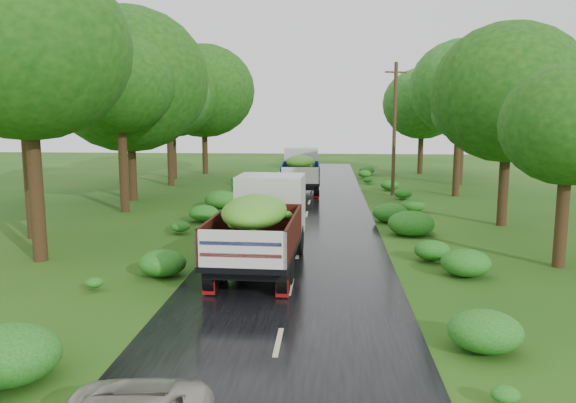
# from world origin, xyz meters

# --- Properties ---
(ground) EXTENTS (120.00, 120.00, 0.00)m
(ground) POSITION_xyz_m (0.00, 0.00, 0.00)
(ground) COLOR #12430E
(ground) RESTS_ON ground
(road) EXTENTS (6.50, 80.00, 0.02)m
(road) POSITION_xyz_m (0.00, 5.00, 0.01)
(road) COLOR black
(road) RESTS_ON ground
(road_lines) EXTENTS (0.12, 69.60, 0.00)m
(road_lines) POSITION_xyz_m (0.00, 6.00, 0.02)
(road_lines) COLOR #BFB78C
(road_lines) RESTS_ON road
(truck_near) EXTENTS (2.63, 6.83, 2.84)m
(truck_near) POSITION_xyz_m (-1.06, 6.10, 1.60)
(truck_near) COLOR black
(truck_near) RESTS_ON ground
(truck_far) EXTENTS (2.51, 6.57, 2.73)m
(truck_far) POSITION_xyz_m (-0.70, 24.37, 1.54)
(truck_far) COLOR black
(truck_far) RESTS_ON ground
(utility_pole) EXTENTS (1.36, 0.59, 8.10)m
(utility_pole) POSITION_xyz_m (5.07, 23.23, 4.17)
(utility_pole) COLOR #382616
(utility_pole) RESTS_ON ground
(trees_left) EXTENTS (5.95, 32.57, 9.33)m
(trees_left) POSITION_xyz_m (-9.99, 21.52, 6.77)
(trees_left) COLOR black
(trees_left) RESTS_ON ground
(trees_right) EXTENTS (5.39, 32.70, 8.56)m
(trees_right) POSITION_xyz_m (9.32, 23.63, 5.84)
(trees_right) COLOR black
(trees_right) RESTS_ON ground
(shrubs) EXTENTS (11.90, 44.00, 0.70)m
(shrubs) POSITION_xyz_m (0.00, 14.00, 0.35)
(shrubs) COLOR #1A5915
(shrubs) RESTS_ON ground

